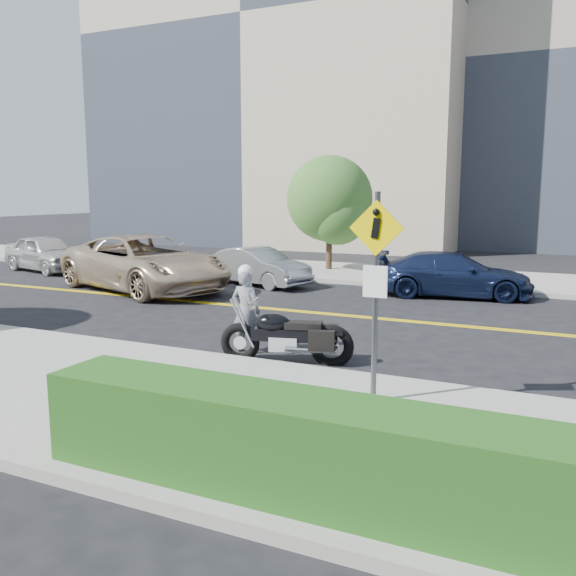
# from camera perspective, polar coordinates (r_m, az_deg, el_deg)

# --- Properties ---
(ground_plane) EXTENTS (120.00, 120.00, 0.00)m
(ground_plane) POSITION_cam_1_polar(r_m,az_deg,el_deg) (16.27, 0.44, -2.15)
(ground_plane) COLOR black
(ground_plane) RESTS_ON ground
(sidewalk_near) EXTENTS (60.00, 5.00, 0.15)m
(sidewalk_near) POSITION_cam_1_polar(r_m,az_deg,el_deg) (10.16, -17.85, -9.05)
(sidewalk_near) COLOR #9E9B91
(sidewalk_near) RESTS_ON ground_plane
(sidewalk_far) EXTENTS (60.00, 5.00, 0.15)m
(sidewalk_far) POSITION_cam_1_polar(r_m,az_deg,el_deg) (23.19, 8.24, 1.30)
(sidewalk_far) COLOR #9E9B91
(sidewalk_far) RESTS_ON ground_plane
(building_left) EXTENTS (22.00, 14.00, 25.00)m
(building_left) POSITION_cam_1_polar(r_m,az_deg,el_deg) (41.21, 0.70, 22.12)
(building_left) COLOR tan
(building_left) RESTS_ON ground_plane
(hedge) EXTENTS (9.00, 0.90, 1.00)m
(hedge) POSITION_cam_1_polar(r_m,az_deg,el_deg) (5.80, 16.58, -16.88)
(hedge) COLOR #235619
(hedge) RESTS_ON sidewalk_near
(pedestrian_sign) EXTENTS (0.78, 0.08, 3.00)m
(pedestrian_sign) POSITION_cam_1_polar(r_m,az_deg,el_deg) (8.63, 8.20, 1.01)
(pedestrian_sign) COLOR #4C4C51
(pedestrian_sign) RESTS_ON sidewalk_near
(motorcyclist) EXTENTS (0.61, 0.40, 1.75)m
(motorcyclist) POSITION_cam_1_polar(r_m,az_deg,el_deg) (12.00, -3.97, -1.95)
(motorcyclist) COLOR #AAAAAE
(motorcyclist) RESTS_ON ground
(motorcycle) EXTENTS (2.53, 1.34, 1.47)m
(motorcycle) POSITION_cam_1_polar(r_m,az_deg,el_deg) (11.28, -0.12, -3.34)
(motorcycle) COLOR black
(motorcycle) RESTS_ON ground
(suv) EXTENTS (7.00, 4.84, 1.78)m
(suv) POSITION_cam_1_polar(r_m,az_deg,el_deg) (20.07, -13.26, 2.30)
(suv) COLOR #C7B092
(suv) RESTS_ON ground
(parked_car_white) EXTENTS (4.56, 2.74, 1.45)m
(parked_car_white) POSITION_cam_1_polar(r_m,az_deg,el_deg) (26.16, -21.70, 3.05)
(parked_car_white) COLOR beige
(parked_car_white) RESTS_ON ground
(parked_car_silver) EXTENTS (4.11, 2.38, 1.28)m
(parked_car_silver) POSITION_cam_1_polar(r_m,az_deg,el_deg) (20.66, -2.84, 2.02)
(parked_car_silver) COLOR #94979B
(parked_car_silver) RESTS_ON ground
(parked_car_blue) EXTENTS (4.91, 2.70, 1.35)m
(parked_car_blue) POSITION_cam_1_polar(r_m,az_deg,el_deg) (19.06, 15.18, 1.23)
(parked_car_blue) COLOR #152041
(parked_car_blue) RESTS_ON ground
(tree_far_a) EXTENTS (3.32, 3.32, 4.54)m
(tree_far_a) POSITION_cam_1_polar(r_m,az_deg,el_deg) (23.83, 3.90, 8.32)
(tree_far_a) COLOR #382619
(tree_far_a) RESTS_ON ground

